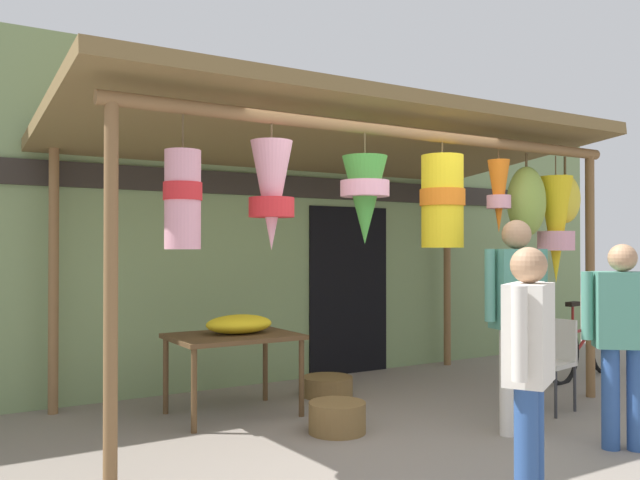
# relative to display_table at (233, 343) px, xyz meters

# --- Properties ---
(ground_plane) EXTENTS (30.00, 30.00, 0.00)m
(ground_plane) POSITION_rel_display_table_xyz_m (0.79, -1.39, -0.65)
(ground_plane) COLOR gray
(shop_facade) EXTENTS (11.05, 0.29, 3.56)m
(shop_facade) POSITION_rel_display_table_xyz_m (0.79, 1.22, 1.13)
(shop_facade) COLOR #7A9360
(shop_facade) RESTS_ON ground_plane
(market_stall_canopy) EXTENTS (5.27, 2.61, 2.77)m
(market_stall_canopy) POSITION_rel_display_table_xyz_m (1.13, -0.44, 1.70)
(market_stall_canopy) COLOR brown
(market_stall_canopy) RESTS_ON ground_plane
(display_table) EXTENTS (1.11, 0.82, 0.73)m
(display_table) POSITION_rel_display_table_xyz_m (0.00, 0.00, 0.00)
(display_table) COLOR brown
(display_table) RESTS_ON ground_plane
(flower_heap_on_table) EXTENTS (0.62, 0.44, 0.17)m
(flower_heap_on_table) POSITION_rel_display_table_xyz_m (0.08, 0.02, 0.16)
(flower_heap_on_table) COLOR yellow
(flower_heap_on_table) RESTS_ON display_table
(folding_chair) EXTENTS (0.47, 0.47, 0.84)m
(folding_chair) POSITION_rel_display_table_xyz_m (2.61, -1.36, -0.15)
(folding_chair) COLOR beige
(folding_chair) RESTS_ON ground_plane
(wicker_basket_by_table) EXTENTS (0.47, 0.47, 0.25)m
(wicker_basket_by_table) POSITION_rel_display_table_xyz_m (0.50, -0.96, -0.53)
(wicker_basket_by_table) COLOR brown
(wicker_basket_by_table) RESTS_ON ground_plane
(wicker_basket_spare) EXTENTS (0.51, 0.51, 0.20)m
(wicker_basket_spare) POSITION_rel_display_table_xyz_m (1.13, 0.20, -0.55)
(wicker_basket_spare) COLOR brown
(wicker_basket_spare) RESTS_ON ground_plane
(parked_bicycle) EXTENTS (1.73, 0.50, 0.92)m
(parked_bicycle) POSITION_rel_display_table_xyz_m (4.19, -0.55, -0.30)
(parked_bicycle) COLOR black
(parked_bicycle) RESTS_ON ground_plane
(vendor_in_orange) EXTENTS (0.58, 0.29, 1.74)m
(vendor_in_orange) POSITION_rel_display_table_xyz_m (1.72, -1.76, 0.38)
(vendor_in_orange) COLOR silver
(vendor_in_orange) RESTS_ON ground_plane
(customer_foreground) EXTENTS (0.47, 0.43, 1.54)m
(customer_foreground) POSITION_rel_display_table_xyz_m (2.08, -2.45, 0.25)
(customer_foreground) COLOR #2D5193
(customer_foreground) RESTS_ON ground_plane
(shopper_by_bananas) EXTENTS (0.53, 0.39, 1.52)m
(shopper_by_bananas) POSITION_rel_display_table_xyz_m (0.52, -2.92, 0.24)
(shopper_by_bananas) COLOR #2D5193
(shopper_by_bananas) RESTS_ON ground_plane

